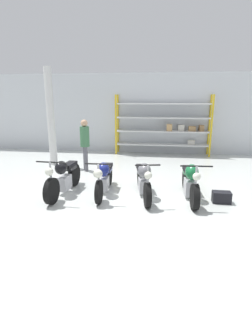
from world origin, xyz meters
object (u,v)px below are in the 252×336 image
at_px(motorcycle_blue, 104,177).
at_px(motorcycle_grey, 144,179).
at_px(motorcycle_black, 64,177).
at_px(motorcycle_green, 190,181).
at_px(person_browsing, 85,141).
at_px(toolbox, 221,197).
at_px(shelving_rack, 166,125).

relative_size(motorcycle_blue, motorcycle_grey, 0.98).
bearing_deg(motorcycle_black, motorcycle_green, 96.27).
bearing_deg(person_browsing, toolbox, 122.85).
height_order(motorcycle_blue, person_browsing, person_browsing).
bearing_deg(person_browsing, motorcycle_black, 65.28).
relative_size(motorcycle_green, toolbox, 4.66).
relative_size(motorcycle_blue, person_browsing, 1.13).
bearing_deg(motorcycle_grey, shelving_rack, 162.71).
bearing_deg(person_browsing, motorcycle_grey, 108.01).
bearing_deg(motorcycle_black, person_browsing, -174.14).
height_order(motorcycle_blue, motorcycle_grey, motorcycle_grey).
distance_m(motorcycle_grey, person_browsing, 3.19).
distance_m(shelving_rack, motorcycle_grey, 5.51).
bearing_deg(shelving_rack, motorcycle_grey, -96.00).
relative_size(motorcycle_grey, toolbox, 4.71).
height_order(motorcycle_black, motorcycle_grey, motorcycle_black).
bearing_deg(motorcycle_green, motorcycle_black, -90.56).
xyz_separation_m(motorcycle_green, person_browsing, (-3.41, 2.20, 0.62)).
bearing_deg(motorcycle_green, motorcycle_grey, -92.62).
xyz_separation_m(shelving_rack, motorcycle_black, (-2.69, -5.56, -0.85)).
height_order(motorcycle_green, toolbox, motorcycle_green).
distance_m(motorcycle_black, motorcycle_grey, 2.13).
bearing_deg(motorcycle_green, toolbox, 70.83).
relative_size(motorcycle_black, motorcycle_blue, 1.02).
relative_size(person_browsing, toolbox, 4.08).
relative_size(motorcycle_black, person_browsing, 1.16).
distance_m(shelving_rack, person_browsing, 4.25).
bearing_deg(motorcycle_black, shelving_rack, 157.75).
distance_m(shelving_rack, toolbox, 5.90).
height_order(motorcycle_black, toolbox, motorcycle_black).
relative_size(motorcycle_green, person_browsing, 1.14).
xyz_separation_m(motorcycle_blue, motorcycle_green, (2.25, -0.01, -0.03)).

